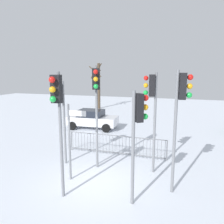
{
  "coord_description": "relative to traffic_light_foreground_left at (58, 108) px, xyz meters",
  "views": [
    {
      "loc": [
        3.22,
        -7.63,
        4.37
      ],
      "look_at": [
        -0.28,
        3.29,
        2.28
      ],
      "focal_mm": 35.31,
      "sensor_mm": 36.0,
      "label": 1
    }
  ],
  "objects": [
    {
      "name": "bare_tree_left",
      "position": [
        -5.82,
        18.58,
        -0.24
      ],
      "size": [
        1.66,
        1.83,
        5.43
      ],
      "color": "#473828",
      "rests_on": "ground"
    },
    {
      "name": "traffic_light_mid_right",
      "position": [
        3.81,
        1.65,
        0.04
      ],
      "size": [
        0.56,
        0.36,
        4.45
      ],
      "rotation": [
        0.0,
        0.0,
        4.96
      ],
      "color": "slate",
      "rests_on": "ground"
    },
    {
      "name": "traffic_light_foreground_right",
      "position": [
        0.29,
        2.66,
        0.17
      ],
      "size": [
        0.37,
        0.55,
        4.63
      ],
      "rotation": [
        0.0,
        0.0,
        3.48
      ],
      "color": "slate",
      "rests_on": "ground"
    },
    {
      "name": "direction_sign_post",
      "position": [
        -0.31,
        1.36,
        -1.45
      ],
      "size": [
        0.79,
        0.09,
        3.15
      ],
      "rotation": [
        0.0,
        0.0,
        0.02
      ],
      "color": "slate",
      "rests_on": "ground"
    },
    {
      "name": "traffic_light_foreground_left",
      "position": [
        0.0,
        0.0,
        0.0
      ],
      "size": [
        0.33,
        0.57,
        4.39
      ],
      "rotation": [
        0.0,
        0.0,
        3.2
      ],
      "color": "slate",
      "rests_on": "ground"
    },
    {
      "name": "traffic_light_mid_left",
      "position": [
        2.55,
        0.55,
        -0.42
      ],
      "size": [
        0.48,
        0.46,
        3.81
      ],
      "rotation": [
        0.0,
        0.0,
        5.42
      ],
      "color": "slate",
      "rests_on": "ground"
    },
    {
      "name": "ground_plane",
      "position": [
        0.63,
        1.44,
        -3.22
      ],
      "size": [
        60.0,
        60.0,
        0.0
      ],
      "primitive_type": "plane",
      "color": "silver"
    },
    {
      "name": "traffic_light_rear_right",
      "position": [
        2.65,
        3.04,
        -0.01
      ],
      "size": [
        0.56,
        0.36,
        4.37
      ],
      "rotation": [
        0.0,
        0.0,
        1.81
      ],
      "color": "slate",
      "rests_on": "ground"
    },
    {
      "name": "traffic_light_rear_left",
      "position": [
        -1.5,
        2.66,
        -0.31
      ],
      "size": [
        0.48,
        0.45,
        3.96
      ],
      "rotation": [
        0.0,
        0.0,
        2.25
      ],
      "color": "slate",
      "rests_on": "ground"
    },
    {
      "name": "car_white_near",
      "position": [
        -2.76,
        9.36,
        -2.45
      ],
      "size": [
        3.87,
        2.07,
        1.47
      ],
      "rotation": [
        0.0,
        0.0,
        0.04
      ],
      "color": "silver",
      "rests_on": "ground"
    },
    {
      "name": "pedestrian_guard_railing",
      "position": [
        0.63,
        4.53,
        -2.66
      ],
      "size": [
        5.35,
        0.08,
        1.07
      ],
      "rotation": [
        0.0,
        0.0,
        0.0
      ],
      "color": "slate",
      "rests_on": "ground"
    }
  ]
}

